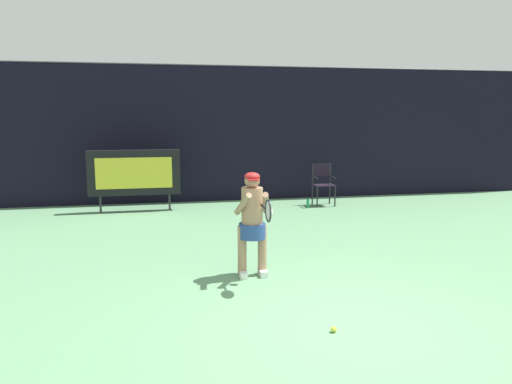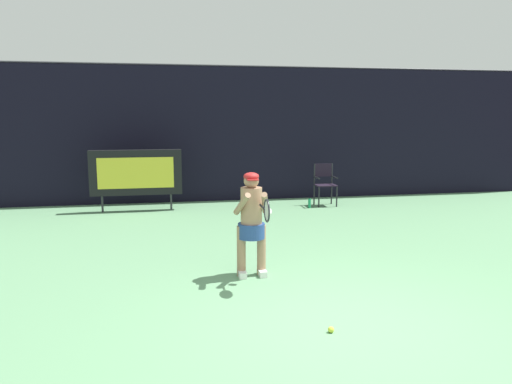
% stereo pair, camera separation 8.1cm
% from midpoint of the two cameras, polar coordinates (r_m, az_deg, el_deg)
% --- Properties ---
extents(ground, '(18.00, 22.00, 0.03)m').
position_cam_midpoint_polar(ground, '(5.67, 11.39, -15.84)').
color(ground, '#609166').
extents(backdrop_screen, '(18.00, 0.12, 3.66)m').
position_cam_midpoint_polar(backdrop_screen, '(13.58, -2.78, 6.65)').
color(backdrop_screen, black).
rests_on(backdrop_screen, ground).
extents(scoreboard, '(2.20, 0.21, 1.50)m').
position_cam_midpoint_polar(scoreboard, '(12.39, -14.02, 2.17)').
color(scoreboard, black).
rests_on(scoreboard, ground).
extents(umpire_chair, '(0.52, 0.44, 1.08)m').
position_cam_midpoint_polar(umpire_chair, '(12.98, 7.55, 1.19)').
color(umpire_chair, black).
rests_on(umpire_chair, ground).
extents(water_bottle, '(0.07, 0.07, 0.27)m').
position_cam_midpoint_polar(water_bottle, '(12.62, 5.81, -1.28)').
color(water_bottle, '#1B8454').
rests_on(water_bottle, ground).
extents(tennis_player, '(0.53, 0.60, 1.53)m').
position_cam_midpoint_polar(tennis_player, '(7.18, -0.74, -3.16)').
color(tennis_player, white).
rests_on(tennis_player, ground).
extents(tennis_racket, '(0.03, 0.60, 0.31)m').
position_cam_midpoint_polar(tennis_racket, '(6.57, 1.02, -2.13)').
color(tennis_racket, black).
extents(tennis_ball_loose, '(0.07, 0.07, 0.07)m').
position_cam_midpoint_polar(tennis_ball_loose, '(5.65, 8.52, -15.37)').
color(tennis_ball_loose, '#CCDB3D').
rests_on(tennis_ball_loose, ground).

